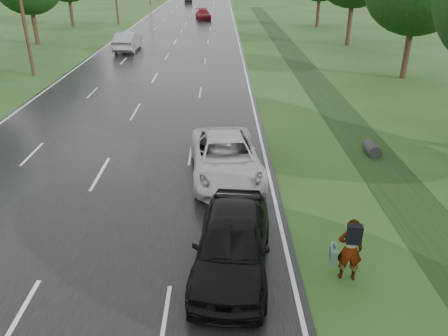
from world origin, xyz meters
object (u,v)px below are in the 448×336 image
(white_pickup, at_px, (226,158))
(silver_sedan, at_px, (128,41))
(dark_sedan, at_px, (232,243))
(pedestrian, at_px, (349,249))

(white_pickup, height_order, silver_sedan, silver_sedan)
(dark_sedan, xyz_separation_m, silver_sedan, (-9.13, 32.96, 0.03))
(pedestrian, bearing_deg, silver_sedan, -61.92)
(pedestrian, xyz_separation_m, dark_sedan, (-3.03, 0.38, -0.06))
(pedestrian, xyz_separation_m, silver_sedan, (-12.16, 33.34, -0.03))
(white_pickup, distance_m, silver_sedan, 28.66)
(silver_sedan, bearing_deg, white_pickup, 110.00)
(pedestrian, distance_m, dark_sedan, 3.06)
(white_pickup, height_order, dark_sedan, dark_sedan)
(pedestrian, relative_size, dark_sedan, 0.37)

